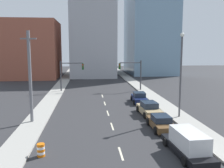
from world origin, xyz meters
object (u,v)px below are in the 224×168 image
(traffic_signal_right, at_px, (134,71))
(street_lamp, at_px, (181,70))
(traffic_barrel, at_px, (41,150))
(box_truck_black, at_px, (188,144))
(traffic_signal_left, at_px, (68,72))
(sedan_navy, at_px, (139,98))
(sedan_tan, at_px, (149,109))
(sedan_brown, at_px, (161,123))
(utility_pole_left_mid, at_px, (30,77))

(traffic_signal_right, distance_m, street_lamp, 18.58)
(traffic_barrel, bearing_deg, box_truck_black, -4.52)
(traffic_signal_left, distance_m, sedan_navy, 15.02)
(traffic_signal_left, bearing_deg, traffic_signal_right, 0.00)
(traffic_barrel, bearing_deg, sedan_tan, 44.51)
(street_lamp, xyz_separation_m, sedan_tan, (-3.02, 1.69, -4.67))
(sedan_brown, relative_size, sedan_tan, 0.91)
(street_lamp, distance_m, box_truck_black, 10.96)
(sedan_navy, bearing_deg, sedan_brown, -89.21)
(traffic_signal_right, relative_size, street_lamp, 0.59)
(traffic_signal_left, height_order, sedan_brown, traffic_signal_left)
(traffic_barrel, height_order, sedan_tan, sedan_tan)
(utility_pole_left_mid, distance_m, sedan_navy, 16.39)
(traffic_signal_left, xyz_separation_m, street_lamp, (13.61, -18.41, 1.77))
(traffic_signal_left, xyz_separation_m, sedan_brown, (10.45, -21.97, -2.98))
(street_lamp, bearing_deg, traffic_barrel, -147.37)
(sedan_brown, bearing_deg, box_truck_black, -88.58)
(box_truck_black, bearing_deg, sedan_navy, 86.38)
(box_truck_black, xyz_separation_m, sedan_brown, (-0.21, 6.00, -0.26))
(traffic_signal_left, relative_size, box_truck_black, 0.97)
(street_lamp, bearing_deg, traffic_signal_left, 126.47)
(sedan_tan, bearing_deg, street_lamp, -32.60)
(traffic_signal_left, xyz_separation_m, sedan_navy, (10.83, -9.99, -2.93))
(utility_pole_left_mid, bearing_deg, sedan_navy, 33.45)
(traffic_signal_left, relative_size, traffic_barrel, 5.83)
(street_lamp, xyz_separation_m, box_truck_black, (-2.95, -9.55, -4.49))
(street_lamp, xyz_separation_m, sedan_brown, (-3.15, -3.55, -4.75))
(street_lamp, relative_size, box_truck_black, 1.64)
(traffic_signal_right, xyz_separation_m, sedan_tan, (-1.33, -16.73, -2.90))
(utility_pole_left_mid, height_order, sedan_tan, utility_pole_left_mid)
(sedan_tan, distance_m, sedan_navy, 6.74)
(sedan_brown, bearing_deg, traffic_signal_right, 85.65)
(box_truck_black, distance_m, sedan_navy, 17.97)
(box_truck_black, relative_size, sedan_brown, 1.29)
(traffic_signal_right, distance_m, sedan_tan, 17.03)
(utility_pole_left_mid, height_order, street_lamp, utility_pole_left_mid)
(traffic_signal_right, distance_m, box_truck_black, 28.12)
(utility_pole_left_mid, distance_m, sedan_brown, 13.91)
(street_lamp, distance_m, sedan_navy, 10.04)
(street_lamp, bearing_deg, sedan_navy, 108.28)
(sedan_brown, distance_m, sedan_navy, 11.98)
(traffic_signal_right, height_order, box_truck_black, traffic_signal_right)
(traffic_signal_left, height_order, sedan_tan, traffic_signal_left)
(utility_pole_left_mid, distance_m, sedan_tan, 13.77)
(sedan_tan, bearing_deg, utility_pole_left_mid, -174.67)
(utility_pole_left_mid, height_order, box_truck_black, utility_pole_left_mid)
(utility_pole_left_mid, relative_size, sedan_navy, 2.06)
(utility_pole_left_mid, relative_size, sedan_brown, 2.14)
(traffic_signal_left, distance_m, utility_pole_left_mid, 18.92)
(traffic_barrel, bearing_deg, utility_pole_left_mid, 105.97)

